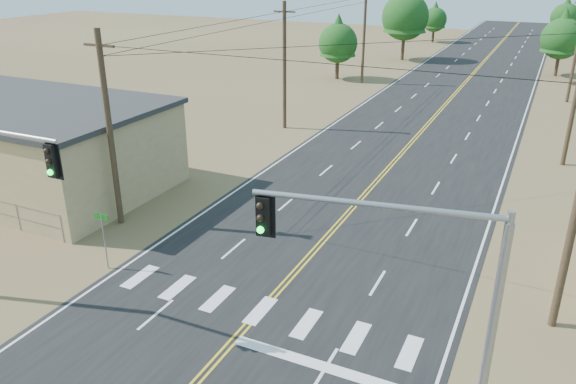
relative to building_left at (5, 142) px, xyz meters
The scene contains 12 objects.
road 26.52m from the building_left, 37.30° to the left, with size 15.00×200.00×0.02m, color black.
building_left is the anchor object (origin of this frame).
utility_pole_left_near 11.00m from the building_left, 10.78° to the right, with size 1.80×0.30×10.00m.
utility_pole_left_mid 21.00m from the building_left, 59.74° to the left, with size 1.80×0.30×10.00m.
utility_pole_left_far 39.51m from the building_left, 74.55° to the left, with size 1.80×0.30×10.00m.
signal_mast_right 29.49m from the building_left, 19.08° to the right, with size 6.51×1.50×7.41m.
street_sign 14.52m from the building_left, 24.44° to the right, with size 0.81×0.06×2.71m.
tree_left_near 39.77m from the building_left, 79.70° to the left, with size 4.43×4.43×7.38m.
tree_left_mid 56.51m from the building_left, 79.24° to the left, with size 6.24×6.24×10.40m.
tree_left_far 75.83m from the building_left, 82.02° to the left, with size 3.95×3.95×6.59m.
tree_right_near 60.03m from the building_left, 59.93° to the left, with size 4.72×4.72×7.86m.
tree_right_far 87.80m from the building_left, 70.02° to the left, with size 4.51×4.51×7.51m.
Camera 1 is at (9.04, -8.47, 12.96)m, focal length 35.00 mm.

